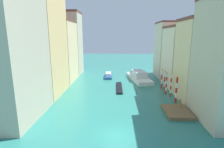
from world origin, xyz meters
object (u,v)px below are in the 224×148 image
Objects in this scene: person_on_dock at (180,103)px; mooring_pole_0 at (176,89)px; mooring_pole_1 at (171,85)px; mooring_pole_2 at (166,83)px; mooring_pole_4 at (162,79)px; mooring_pole_3 at (165,81)px; waterfront_dock at (177,112)px; motorboat_0 at (108,76)px; gondola_black at (119,88)px; vaporetto_white at (139,77)px.

mooring_pole_0 reaches higher than person_on_dock.
mooring_pole_0 reaches higher than mooring_pole_1.
mooring_pole_4 is (-0.01, 4.03, -0.03)m from mooring_pole_2.
mooring_pole_2 is at bearing -92.79° from mooring_pole_3.
waterfront_dock is at bearing -94.22° from mooring_pole_3.
motorboat_0 is (-12.28, 24.42, 0.29)m from waterfront_dock.
mooring_pole_2 reaches higher than mooring_pole_3.
gondola_black is 11.50m from motorboat_0.
gondola_black is at bearing -124.73° from vaporetto_white.
mooring_pole_2 is at bearing -69.93° from vaporetto_white.
person_on_dock is at bearing -89.98° from mooring_pole_2.
mooring_pole_0 is 1.09× the size of mooring_pole_4.
mooring_pole_0 reaches higher than vaporetto_white.
mooring_pole_2 is 19.85m from motorboat_0.
person_on_dock is 0.32× the size of mooring_pole_1.
gondola_black is at bearing 140.18° from mooring_pole_0.
waterfront_dock is 21.71m from vaporetto_white.
vaporetto_white is (-4.32, 7.82, -1.44)m from mooring_pole_4.
gondola_black is at bearing 159.01° from mooring_pole_2.
mooring_pole_1 reaches higher than motorboat_0.
mooring_pole_3 is 10.44m from gondola_black.
mooring_pole_1 is 1.04× the size of mooring_pole_3.
motorboat_0 is (-13.43, 16.68, -1.96)m from mooring_pole_1.
person_on_dock is at bearing -50.98° from gondola_black.
waterfront_dock is 3.38× the size of person_on_dock.
mooring_pole_1 is 5.87m from mooring_pole_4.
mooring_pole_3 is 2.30m from mooring_pole_4.
mooring_pole_1 is 1.87m from mooring_pole_2.
gondola_black is (-10.41, 8.68, -2.45)m from mooring_pole_0.
vaporetto_white reaches higher than gondola_black.
person_on_dock is 0.31× the size of mooring_pole_0.
mooring_pole_0 is at bearing 75.06° from waterfront_dock.
mooring_pole_2 reaches higher than person_on_dock.
person_on_dock is at bearing -93.44° from mooring_pole_1.
motorboat_0 is at bearing 131.26° from mooring_pole_2.
mooring_pole_4 is at bearing -61.09° from vaporetto_white.
gondola_black is (-9.91, 12.22, -1.08)m from person_on_dock.
person_on_dock is (0.75, 1.13, 1.00)m from waterfront_dock.
mooring_pole_2 is 12.69m from vaporetto_white.
mooring_pole_3 is 0.80× the size of motorboat_0.
person_on_dock is 6.73m from mooring_pole_1.
person_on_dock reaches higher than waterfront_dock.
mooring_pole_0 reaches higher than mooring_pole_4.
mooring_pole_0 reaches higher than mooring_pole_2.
waterfront_dock is 0.60× the size of gondola_black.
motorboat_0 is (-8.70, 3.01, -0.42)m from vaporetto_white.
mooring_pole_4 reaches higher than person_on_dock.
vaporetto_white is at bearing 113.57° from mooring_pole_3.
mooring_pole_4 is 17.03m from motorboat_0.
mooring_pole_3 reaches higher than motorboat_0.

